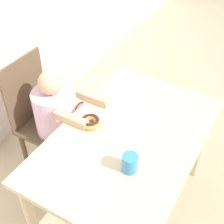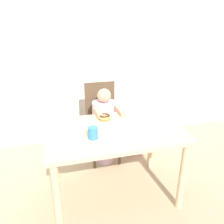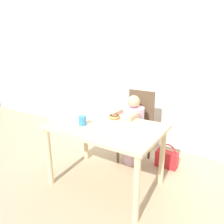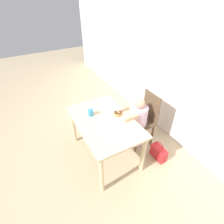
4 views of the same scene
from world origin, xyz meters
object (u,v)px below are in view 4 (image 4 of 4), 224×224
object	(u,v)px
donut	(118,113)
handbag	(159,152)
child_figure	(137,124)
cup	(91,113)
chair	(144,120)

from	to	relation	value
donut	handbag	distance (m)	0.94
handbag	child_figure	bearing A→B (deg)	-162.26
child_figure	handbag	bearing A→B (deg)	17.74
handbag	cup	distance (m)	1.27
donut	handbag	bearing A→B (deg)	42.95
donut	handbag	world-z (taller)	donut
child_figure	handbag	xyz separation A→B (m)	(0.44, 0.14, -0.34)
chair	child_figure	bearing A→B (deg)	-90.00
child_figure	cup	world-z (taller)	child_figure
cup	chair	bearing A→B (deg)	72.52
cup	child_figure	bearing A→B (deg)	69.68
child_figure	cup	distance (m)	0.80
donut	cup	bearing A→B (deg)	-116.86
child_figure	handbag	world-z (taller)	child_figure
child_figure	cup	size ratio (longest dim) A/B	9.36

